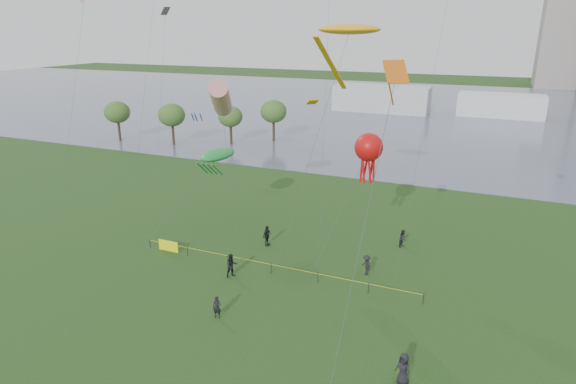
% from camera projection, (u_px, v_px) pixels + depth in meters
% --- Properties ---
extents(ground_plane, '(400.00, 400.00, 0.00)m').
position_uv_depth(ground_plane, '(219.00, 378.00, 27.18)').
color(ground_plane, '#163310').
extents(lake, '(400.00, 120.00, 0.08)m').
position_uv_depth(lake, '(435.00, 111.00, 114.32)').
color(lake, slate).
rests_on(lake, ground_plane).
extents(building_low, '(16.00, 18.00, 28.00)m').
position_uv_depth(building_low, '(566.00, 43.00, 157.25)').
color(building_low, gray).
rests_on(building_low, ground_plane).
extents(pavilion_left, '(22.00, 8.00, 6.00)m').
position_uv_depth(pavilion_left, '(381.00, 99.00, 113.43)').
color(pavilion_left, silver).
rests_on(pavilion_left, ground_plane).
extents(pavilion_right, '(18.00, 7.00, 5.00)m').
position_uv_depth(pavilion_right, '(501.00, 105.00, 106.61)').
color(pavilion_right, silver).
rests_on(pavilion_right, ground_plane).
extents(trees, '(29.51, 14.68, 7.11)m').
position_uv_depth(trees, '(199.00, 114.00, 81.58)').
color(trees, '#332317').
rests_on(trees, ground_plane).
extents(fence, '(24.07, 0.07, 1.05)m').
position_uv_depth(fence, '(206.00, 253.00, 40.99)').
color(fence, black).
rests_on(fence, ground_plane).
extents(spectator_a, '(1.17, 1.20, 1.95)m').
position_uv_depth(spectator_a, '(232.00, 266.00, 38.00)').
color(spectator_a, black).
rests_on(spectator_a, ground_plane).
extents(spectator_b, '(1.22, 1.24, 1.71)m').
position_uv_depth(spectator_b, '(366.00, 265.00, 38.35)').
color(spectator_b, black).
rests_on(spectator_b, ground_plane).
extents(spectator_c, '(0.66, 1.18, 1.91)m').
position_uv_depth(spectator_c, '(267.00, 236.00, 43.51)').
color(spectator_c, black).
rests_on(spectator_c, ground_plane).
extents(spectator_d, '(1.12, 1.03, 1.92)m').
position_uv_depth(spectator_d, '(403.00, 369.00, 26.50)').
color(spectator_d, black).
rests_on(spectator_d, ground_plane).
extents(spectator_f, '(0.65, 0.49, 1.60)m').
position_uv_depth(spectator_f, '(217.00, 307.00, 32.66)').
color(spectator_f, black).
rests_on(spectator_f, ground_plane).
extents(spectator_g, '(0.85, 0.95, 1.64)m').
position_uv_depth(spectator_g, '(403.00, 238.00, 43.29)').
color(spectator_g, black).
rests_on(spectator_g, ground_plane).
extents(kite_stingray, '(6.24, 10.03, 19.07)m').
position_uv_depth(kite_stingray, '(349.00, 30.00, 37.04)').
color(kite_stingray, '#3F3F42').
extents(kite_windsock, '(5.00, 5.04, 14.71)m').
position_uv_depth(kite_windsock, '(221.00, 98.00, 42.83)').
color(kite_windsock, '#3F3F42').
extents(kite_creature, '(5.76, 8.24, 7.81)m').
position_uv_depth(kite_creature, '(218.00, 155.00, 45.80)').
color(kite_creature, '#3F3F42').
extents(kite_octopus, '(4.10, 6.37, 10.89)m').
position_uv_depth(kite_octopus, '(369.00, 148.00, 38.47)').
color(kite_octopus, '#3F3F42').
extents(kite_delta, '(1.39, 12.27, 17.25)m').
position_uv_depth(kite_delta, '(391.00, 94.00, 24.02)').
color(kite_delta, '#3F3F42').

